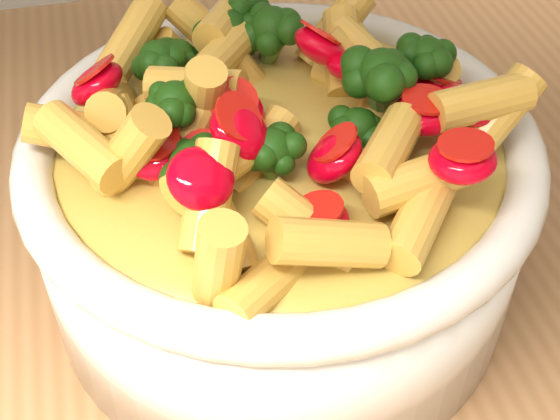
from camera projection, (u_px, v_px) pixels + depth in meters
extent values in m
cube|color=#A16E45|center=(473.00, 302.00, 0.48)|extent=(1.20, 0.80, 0.04)
cylinder|color=silver|center=(280.00, 217.00, 0.43)|extent=(0.26, 0.26, 0.10)
ellipsoid|color=silver|center=(280.00, 256.00, 0.45)|extent=(0.24, 0.24, 0.04)
torus|color=silver|center=(280.00, 144.00, 0.39)|extent=(0.27, 0.27, 0.02)
ellipsoid|color=#E3B94D|center=(280.00, 144.00, 0.39)|extent=(0.23, 0.23, 0.03)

